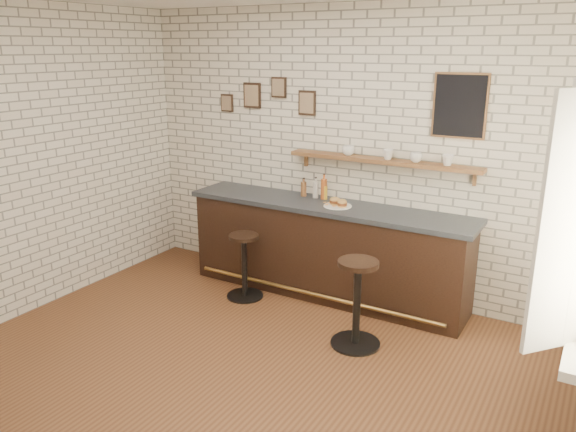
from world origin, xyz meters
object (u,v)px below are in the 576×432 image
condiment_bottle_yellow (325,192)px  sandwich_plate (338,206)px  ciabatta_sandwich (339,202)px  shelf_cup_d (448,160)px  bitters_bottle_white (316,189)px  bar_stool_right (357,301)px  shelf_cup_c (416,157)px  shelf_cup_b (388,154)px  bar_counter (326,249)px  shelf_cup_a (348,150)px  bitters_bottle_brown (304,189)px  bitters_bottle_amber (324,189)px  bar_stool_left (244,264)px

condiment_bottle_yellow → sandwich_plate: bearing=-38.0°
ciabatta_sandwich → shelf_cup_d: size_ratio=2.12×
bitters_bottle_white → bar_stool_right: (0.94, -1.00, -0.67)m
bitters_bottle_white → shelf_cup_c: 1.15m
shelf_cup_b → shelf_cup_c: bearing=-44.1°
bar_counter → shelf_cup_c: 1.35m
condiment_bottle_yellow → bar_counter: bearing=-54.9°
bar_counter → shelf_cup_a: bearing=56.8°
bitters_bottle_brown → shelf_cup_c: (1.21, 0.04, 0.45)m
bitters_bottle_amber → shelf_cup_a: (0.25, 0.04, 0.43)m
bar_counter → shelf_cup_a: 1.07m
bitters_bottle_amber → shelf_cup_a: shelf_cup_a is taller
ciabatta_sandwich → shelf_cup_c: size_ratio=1.98×
ciabatta_sandwich → bar_stool_left: ciabatta_sandwich is taller
bar_stool_left → shelf_cup_a: size_ratio=5.42×
sandwich_plate → bitters_bottle_white: (-0.35, 0.19, 0.09)m
sandwich_plate → bar_stool_right: 1.16m
sandwich_plate → shelf_cup_c: shelf_cup_c is taller
bar_counter → shelf_cup_c: bearing=13.4°
bar_counter → bitters_bottle_amber: size_ratio=11.19×
condiment_bottle_yellow → shelf_cup_d: shelf_cup_d is taller
bar_stool_left → shelf_cup_c: (1.55, 0.71, 1.17)m
sandwich_plate → condiment_bottle_yellow: bearing=142.0°
bar_counter → bitters_bottle_white: bearing=144.2°
bitters_bottle_brown → bitters_bottle_white: 0.15m
bitters_bottle_amber → shelf_cup_d: shelf_cup_d is taller
shelf_cup_c → bitters_bottle_amber: bearing=121.1°
shelf_cup_a → shelf_cup_c: bearing=-5.6°
ciabatta_sandwich → shelf_cup_d: bearing=13.1°
bitters_bottle_brown → shelf_cup_a: size_ratio=1.57×
bar_counter → sandwich_plate: size_ratio=11.07×
bar_stool_left → shelf_cup_b: size_ratio=6.50×
bitters_bottle_brown → shelf_cup_d: size_ratio=1.84×
shelf_cup_d → ciabatta_sandwich: bearing=-163.8°
shelf_cup_c → bar_stool_right: bearing=-157.9°
bitters_bottle_brown → shelf_cup_c: bearing=2.0°
bar_stool_left → shelf_cup_b: 1.87m
bar_counter → shelf_cup_b: (0.56, 0.20, 1.04)m
ciabatta_sandwich → shelf_cup_a: 0.55m
shelf_cup_c → bitters_bottle_white: bearing=120.9°
bitters_bottle_white → shelf_cup_d: size_ratio=2.06×
bar_stool_right → shelf_cup_b: (-0.16, 1.04, 1.12)m
shelf_cup_b → shelf_cup_c: 0.28m
bitters_bottle_white → shelf_cup_d: shelf_cup_d is taller
bar_counter → bar_stool_right: (0.72, -0.84, -0.08)m
shelf_cup_a → shelf_cup_b: 0.43m
shelf_cup_b → bitters_bottle_amber: bearing=139.5°
sandwich_plate → condiment_bottle_yellow: size_ratio=1.48×
bitters_bottle_amber → bar_stool_left: bitters_bottle_amber is taller
bar_stool_right → shelf_cup_d: 1.59m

